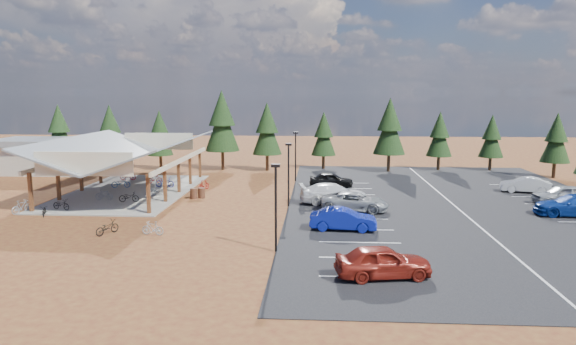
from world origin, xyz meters
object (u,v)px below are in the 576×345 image
(car_3, at_px, (334,193))
(car_4, at_px, (331,180))
(car_7, at_px, (573,205))
(bike_3, at_px, (128,175))
(bike_13, at_px, (153,228))
(outbuilding, at_px, (45,155))
(lamp_post_0, at_px, (276,201))
(trash_bin_1, at_px, (194,193))
(bike_6, at_px, (165,182))
(bike_8, at_px, (44,211))
(trash_bin_0, at_px, (202,193))
(car_8, at_px, (562,195))
(car_2, at_px, (355,202))
(bike_pavilion, at_px, (128,151))
(bike_2, at_px, (121,183))
(bike_9, at_px, (22,207))
(lamp_post_2, at_px, (296,153))
(lamp_post_1, at_px, (289,170))
(bike_15, at_px, (204,185))
(car_1, at_px, (343,219))
(bike_4, at_px, (129,197))
(bike_7, at_px, (154,179))
(car_0, at_px, (383,261))
(bike_12, at_px, (107,227))
(bike_1, at_px, (104,195))
(bike_5, at_px, (158,190))
(car_9, at_px, (525,185))
(bike_0, at_px, (61,204))

(car_3, distance_m, car_4, 7.27)
(car_3, distance_m, car_7, 18.02)
(bike_3, distance_m, car_3, 23.29)
(bike_13, bearing_deg, outbuilding, -130.50)
(lamp_post_0, relative_size, trash_bin_1, 5.71)
(bike_6, height_order, bike_8, bike_6)
(trash_bin_0, xyz_separation_m, car_8, (30.28, -0.77, 0.39))
(car_2, relative_size, car_3, 0.92)
(bike_pavilion, height_order, bike_2, bike_pavilion)
(bike_9, distance_m, car_8, 43.04)
(lamp_post_2, relative_size, car_7, 0.94)
(bike_13, bearing_deg, lamp_post_1, 147.33)
(trash_bin_0, height_order, bike_15, bike_15)
(car_4, height_order, car_7, car_7)
(lamp_post_1, xyz_separation_m, car_4, (3.64, 8.58, -2.21))
(trash_bin_0, relative_size, car_4, 0.21)
(lamp_post_1, height_order, car_1, lamp_post_1)
(trash_bin_1, bearing_deg, bike_4, -155.63)
(bike_7, distance_m, car_0, 31.92)
(lamp_post_0, height_order, bike_9, lamp_post_0)
(trash_bin_0, height_order, car_2, car_2)
(bike_2, distance_m, car_0, 31.72)
(lamp_post_2, xyz_separation_m, bike_12, (-11.29, -21.03, -2.51))
(lamp_post_1, relative_size, bike_7, 3.31)
(car_7, bearing_deg, trash_bin_1, -94.87)
(lamp_post_1, distance_m, bike_13, 12.49)
(bike_4, bearing_deg, lamp_post_1, -94.87)
(bike_2, height_order, car_8, car_8)
(car_1, bearing_deg, bike_1, 71.98)
(bike_7, relative_size, bike_13, 1.02)
(bike_5, relative_size, bike_13, 0.99)
(bike_6, bearing_deg, lamp_post_2, -61.92)
(bike_5, relative_size, bike_9, 0.86)
(bike_2, bearing_deg, lamp_post_1, -120.94)
(car_1, bearing_deg, outbuilding, 59.38)
(bike_2, xyz_separation_m, car_8, (39.02, -4.61, 0.27))
(bike_2, bearing_deg, lamp_post_0, -147.41)
(car_3, bearing_deg, bike_9, 92.95)
(bike_pavilion, bearing_deg, car_7, -10.92)
(bike_4, distance_m, car_2, 18.71)
(bike_15, bearing_deg, bike_pavilion, 40.45)
(bike_pavilion, xyz_separation_m, car_0, (20.68, -20.94, -2.97))
(lamp_post_0, distance_m, car_0, 7.23)
(car_9, bearing_deg, lamp_post_2, -91.27)
(bike_4, bearing_deg, car_2, -98.69)
(bike_1, relative_size, car_9, 0.35)
(bike_8, height_order, bike_12, bike_12)
(outbuilding, relative_size, bike_0, 6.82)
(bike_1, relative_size, car_2, 0.29)
(lamp_post_2, bearing_deg, car_4, -43.27)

